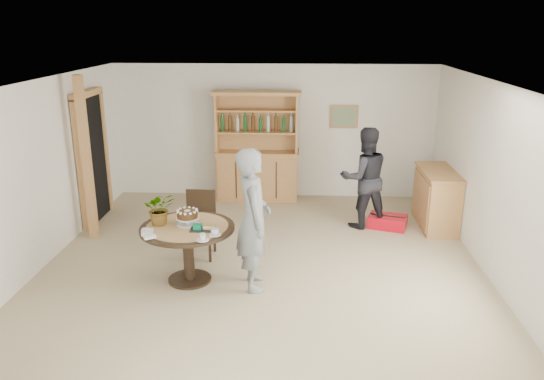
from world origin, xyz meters
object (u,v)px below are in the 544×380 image
(red_suitcase, at_px, (387,222))
(sideboard, at_px, (437,198))
(dining_table, at_px, (188,237))
(dining_chair, at_px, (200,219))
(hutch, at_px, (257,164))
(adult_person, at_px, (364,178))
(teen_boy, at_px, (253,220))

(red_suitcase, bearing_deg, sideboard, 27.55)
(sideboard, bearing_deg, dining_table, -149.34)
(sideboard, bearing_deg, dining_chair, -159.90)
(sideboard, height_order, dining_chair, dining_chair)
(hutch, bearing_deg, adult_person, -35.75)
(dining_chair, distance_m, adult_person, 2.77)
(hutch, distance_m, dining_table, 3.46)
(dining_chair, bearing_deg, adult_person, 28.33)
(dining_table, bearing_deg, teen_boy, -6.71)
(hutch, distance_m, sideboard, 3.29)
(hutch, relative_size, dining_chair, 2.16)
(red_suitcase, bearing_deg, hutch, 166.54)
(dining_table, height_order, teen_boy, teen_boy)
(dining_table, distance_m, dining_chair, 0.83)
(teen_boy, height_order, adult_person, teen_boy)
(hutch, relative_size, red_suitcase, 2.94)
(hutch, xyz_separation_m, dining_table, (-0.61, -3.41, -0.08))
(sideboard, height_order, red_suitcase, sideboard)
(dining_table, distance_m, adult_person, 3.23)
(hutch, xyz_separation_m, dining_chair, (-0.61, -2.58, -0.15))
(adult_person, bearing_deg, dining_table, 27.74)
(dining_chair, relative_size, teen_boy, 0.53)
(adult_person, bearing_deg, sideboard, 171.43)
(hutch, bearing_deg, sideboard, -22.21)
(hutch, distance_m, teen_boy, 3.52)
(dining_table, xyz_separation_m, adult_person, (2.45, 2.08, 0.22))
(sideboard, xyz_separation_m, dining_table, (-3.65, -2.17, 0.13))
(sideboard, bearing_deg, red_suitcase, -170.45)
(teen_boy, height_order, red_suitcase, teen_boy)
(dining_chair, bearing_deg, hutch, 77.94)
(dining_chair, relative_size, red_suitcase, 1.36)
(teen_boy, xyz_separation_m, adult_person, (1.60, 2.18, -0.07))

